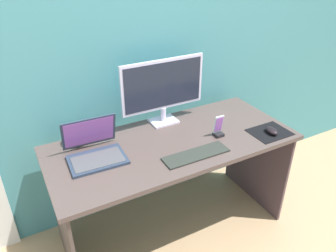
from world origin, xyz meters
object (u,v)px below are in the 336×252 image
(laptop, at_px, (95,150))
(phone_in_dock, at_px, (218,129))
(fishbowl, at_px, (78,133))
(monitor, at_px, (163,88))
(mouse, at_px, (272,131))
(keyboard_external, at_px, (196,154))

(laptop, bearing_deg, phone_in_dock, -10.34)
(fishbowl, bearing_deg, laptop, -77.82)
(laptop, distance_m, fishbowl, 0.20)
(monitor, distance_m, mouse, 0.74)
(monitor, height_order, mouse, monitor)
(fishbowl, bearing_deg, mouse, -23.02)
(mouse, xyz_separation_m, phone_in_dock, (-0.31, 0.14, 0.03))
(keyboard_external, relative_size, phone_in_dock, 2.84)
(laptop, height_order, mouse, laptop)
(monitor, relative_size, fishbowl, 3.98)
(fishbowl, bearing_deg, phone_in_dock, -22.45)
(keyboard_external, distance_m, mouse, 0.55)
(phone_in_dock, bearing_deg, mouse, -24.44)
(monitor, xyz_separation_m, mouse, (0.53, -0.46, -0.23))
(phone_in_dock, bearing_deg, fishbowl, 157.55)
(laptop, bearing_deg, fishbowl, 102.18)
(monitor, relative_size, mouse, 5.77)
(fishbowl, xyz_separation_m, phone_in_dock, (0.79, -0.33, -0.02))
(laptop, distance_m, phone_in_dock, 0.76)
(monitor, relative_size, phone_in_dock, 4.14)
(fishbowl, height_order, phone_in_dock, fishbowl)
(monitor, relative_size, laptop, 1.79)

